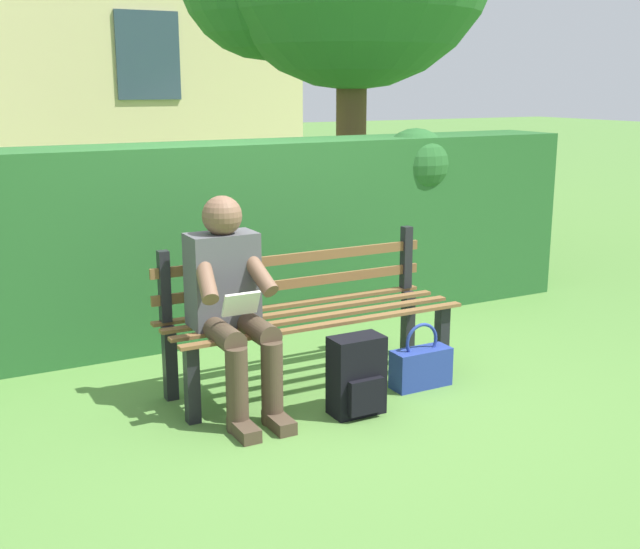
{
  "coord_description": "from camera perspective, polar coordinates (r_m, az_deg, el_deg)",
  "views": [
    {
      "loc": [
        2.11,
        4.02,
        1.77
      ],
      "look_at": [
        0.0,
        0.1,
        0.71
      ],
      "focal_mm": 44.89,
      "sensor_mm": 36.0,
      "label": 1
    }
  ],
  "objects": [
    {
      "name": "park_bench",
      "position": [
        4.8,
        -0.95,
        -2.79
      ],
      "size": [
        1.8,
        0.53,
        0.87
      ],
      "color": "black",
      "rests_on": "ground"
    },
    {
      "name": "person_seated",
      "position": [
        4.37,
        -6.34,
        -1.76
      ],
      "size": [
        0.44,
        0.73,
        1.18
      ],
      "color": "#4C4C51",
      "rests_on": "ground"
    },
    {
      "name": "hedge_backdrop",
      "position": [
        5.69,
        -9.86,
        2.45
      ],
      "size": [
        6.45,
        0.66,
        1.43
      ],
      "color": "#265B28",
      "rests_on": "ground"
    },
    {
      "name": "ground",
      "position": [
        4.88,
        -0.56,
        -7.84
      ],
      "size": [
        60.0,
        60.0,
        0.0
      ],
      "primitive_type": "plane",
      "color": "#517F38"
    },
    {
      "name": "backpack",
      "position": [
        4.4,
        2.64,
        -7.26
      ],
      "size": [
        0.29,
        0.24,
        0.44
      ],
      "color": "black",
      "rests_on": "ground"
    },
    {
      "name": "handbag",
      "position": [
        4.84,
        7.21,
        -6.48
      ],
      "size": [
        0.37,
        0.15,
        0.4
      ],
      "color": "navy",
      "rests_on": "ground"
    }
  ]
}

